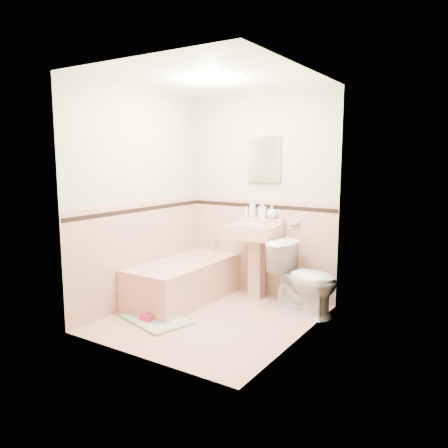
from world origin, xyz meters
The scene contains 32 objects.
floor centered at (0.00, 0.00, 0.00)m, with size 2.20×2.20×0.00m, color tan.
ceiling centered at (0.00, 0.00, 2.50)m, with size 2.20×2.20×0.00m, color white.
wall_back centered at (0.00, 1.10, 1.25)m, with size 2.50×2.50×0.00m, color beige.
wall_front centered at (0.00, -1.10, 1.25)m, with size 2.50×2.50×0.00m, color beige.
wall_left centered at (-1.00, 0.00, 1.25)m, with size 2.50×2.50×0.00m, color beige.
wall_right centered at (1.00, 0.00, 1.25)m, with size 2.50×2.50×0.00m, color beige.
wainscot_back centered at (0.00, 1.09, 0.60)m, with size 2.00×2.00×0.00m, color #D2A28D.
wainscot_front centered at (0.00, -1.09, 0.60)m, with size 2.00×2.00×0.00m, color #D2A28D.
wainscot_left centered at (-0.99, 0.00, 0.60)m, with size 2.20×2.20×0.00m, color #D2A28D.
wainscot_right centered at (0.99, 0.00, 0.60)m, with size 2.20×2.20×0.00m, color #D2A28D.
accent_back centered at (0.00, 1.08, 1.12)m, with size 2.00×2.00×0.00m, color black.
accent_front centered at (0.00, -1.08, 1.12)m, with size 2.00×2.00×0.00m, color black.
accent_left centered at (-0.98, 0.00, 1.12)m, with size 2.20×2.20×0.00m, color black.
accent_right centered at (0.98, 0.00, 1.12)m, with size 2.20×2.20×0.00m, color black.
cap_back centered at (0.00, 1.08, 1.22)m, with size 2.00×2.00×0.00m, color #D09D8E.
cap_front centered at (0.00, -1.08, 1.22)m, with size 2.00×2.00×0.00m, color #D09D8E.
cap_left centered at (-0.98, 0.00, 1.22)m, with size 2.20×2.20×0.00m, color #D09D8E.
cap_right centered at (0.98, 0.00, 1.22)m, with size 2.20×2.20×0.00m, color #D09D8E.
bathtub centered at (-0.63, 0.33, 0.23)m, with size 0.70×1.50×0.45m, color tan.
tub_faucet centered at (-0.63, 1.05, 0.63)m, with size 0.04×0.04×0.12m, color silver.
sink centered at (0.05, 0.86, 0.46)m, with size 0.59×0.48×0.92m, color tan, non-canonical shape.
sink_faucet centered at (0.05, 1.00, 0.95)m, with size 0.02×0.02×0.10m, color silver.
medicine_cabinet centered at (0.05, 1.07, 1.70)m, with size 0.44×0.04×0.55m, color white.
soap_dish centered at (0.47, 1.06, 0.95)m, with size 0.12×0.07×0.04m, color tan.
soap_bottle_left centered at (-0.08, 1.04, 1.10)m, with size 0.09×0.09×0.23m, color #B2B2B2.
soap_bottle_mid centered at (0.06, 1.04, 1.09)m, with size 0.09×0.09×0.20m, color #B2B2B2.
soap_bottle_right centered at (0.19, 1.04, 1.07)m, with size 0.12×0.12×0.16m, color #B2B2B2.
tube centered at (-0.17, 1.04, 1.05)m, with size 0.04×0.04×0.12m, color white.
toilet centered at (0.77, 0.70, 0.39)m, with size 0.44×0.77×0.79m, color white.
bucket centered at (0.50, 0.98, 0.13)m, with size 0.27×0.27×0.27m, color #0212BE, non-canonical shape.
bath_mat centered at (-0.46, -0.37, 0.01)m, with size 0.73×0.49×0.03m, color gray.
shoe centered at (-0.51, -0.48, 0.06)m, with size 0.14×0.06×0.06m, color #BF1E59.
Camera 1 is at (2.54, -3.71, 1.71)m, focal length 34.93 mm.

